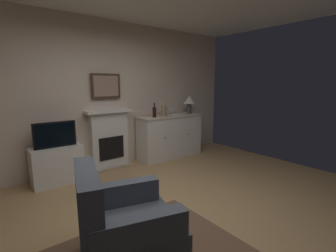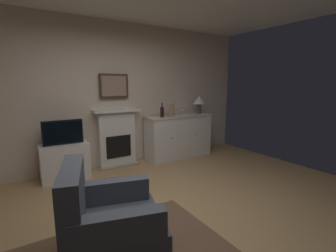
% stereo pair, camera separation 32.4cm
% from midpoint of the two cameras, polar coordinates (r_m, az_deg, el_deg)
% --- Properties ---
extents(ground_plane, '(6.38, 4.63, 0.10)m').
position_cam_midpoint_polar(ground_plane, '(3.03, 3.42, -22.44)').
color(ground_plane, tan).
rests_on(ground_plane, ground).
extents(wall_rear, '(6.38, 0.06, 2.71)m').
position_cam_midpoint_polar(wall_rear, '(4.61, -13.27, 7.11)').
color(wall_rear, beige).
rests_on(wall_rear, ground_plane).
extents(fireplace_unit, '(0.87, 0.30, 1.10)m').
position_cam_midpoint_polar(fireplace_unit, '(4.66, -10.17, -2.77)').
color(fireplace_unit, white).
rests_on(fireplace_unit, ground_plane).
extents(framed_picture, '(0.55, 0.04, 0.45)m').
position_cam_midpoint_polar(framed_picture, '(4.59, -10.77, 9.35)').
color(framed_picture, '#473323').
extents(sideboard_cabinet, '(1.47, 0.49, 0.91)m').
position_cam_midpoint_polar(sideboard_cabinet, '(5.16, 4.33, -2.44)').
color(sideboard_cabinet, white).
rests_on(sideboard_cabinet, ground_plane).
extents(table_lamp, '(0.26, 0.26, 0.40)m').
position_cam_midpoint_polar(table_lamp, '(5.40, 9.14, 5.86)').
color(table_lamp, '#4C4742').
rests_on(table_lamp, sideboard_cabinet).
extents(wine_bottle, '(0.08, 0.08, 0.29)m').
position_cam_midpoint_polar(wine_bottle, '(4.80, 0.51, 3.40)').
color(wine_bottle, '#331419').
rests_on(wine_bottle, sideboard_cabinet).
extents(wine_glass_left, '(0.07, 0.07, 0.16)m').
position_cam_midpoint_polar(wine_glass_left, '(5.06, 3.50, 3.89)').
color(wine_glass_left, silver).
rests_on(wine_glass_left, sideboard_cabinet).
extents(wine_glass_center, '(0.07, 0.07, 0.16)m').
position_cam_midpoint_polar(wine_glass_center, '(5.05, 5.08, 3.87)').
color(wine_glass_center, silver).
rests_on(wine_glass_center, sideboard_cabinet).
extents(wine_glass_right, '(0.07, 0.07, 0.16)m').
position_cam_midpoint_polar(wine_glass_right, '(5.19, 5.49, 4.02)').
color(wine_glass_right, silver).
rests_on(wine_glass_right, sideboard_cabinet).
extents(vase_decorative, '(0.11, 0.11, 0.28)m').
position_cam_midpoint_polar(vase_decorative, '(4.90, 2.73, 3.91)').
color(vase_decorative, '#9E7F5B').
rests_on(vase_decorative, sideboard_cabinet).
extents(tv_cabinet, '(0.75, 0.42, 0.59)m').
position_cam_midpoint_polar(tv_cabinet, '(4.32, -21.41, -7.85)').
color(tv_cabinet, white).
rests_on(tv_cabinet, ground_plane).
extents(tv_set, '(0.62, 0.07, 0.40)m').
position_cam_midpoint_polar(tv_set, '(4.17, -21.79, -1.44)').
color(tv_set, black).
rests_on(tv_set, tv_cabinet).
extents(armchair, '(0.98, 0.95, 0.92)m').
position_cam_midpoint_polar(armchair, '(2.26, -9.96, -22.06)').
color(armchair, '#474C56').
rests_on(armchair, ground_plane).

